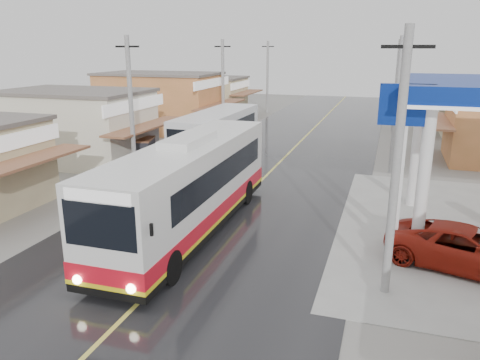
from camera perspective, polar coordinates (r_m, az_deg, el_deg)
The scene contains 12 objects.
ground at distance 17.10m, azimuth -7.25°, elevation -9.82°, with size 120.00×120.00×0.00m, color slate.
road at distance 30.56m, azimuth 4.62°, elevation 1.92°, with size 12.00×90.00×0.02m, color black.
centre_line at distance 30.56m, azimuth 4.62°, elevation 1.94°, with size 0.15×90.00×0.01m, color #D8CC4C.
shopfronts_left at distance 38.20m, azimuth -13.66°, elevation 4.34°, with size 11.00×44.00×5.20m, color tan, non-canonical shape.
utility_poles_left at distance 33.70m, azimuth -6.65°, elevation 3.17°, with size 1.60×50.00×8.00m, color gray, non-canonical shape.
utility_poles_right at distance 29.82m, azimuth 17.82°, elevation 0.81°, with size 1.60×36.00×8.00m, color gray, non-canonical shape.
coach_bus at distance 19.15m, azimuth -6.02°, elevation -0.74°, with size 3.01×12.81×3.99m.
second_bus at distance 31.12m, azimuth -2.79°, elevation 5.50°, with size 2.86×9.89×3.27m.
jeepney at distance 17.97m, azimuth 25.89°, elevation -7.52°, with size 2.44×5.28×1.47m, color maroon.
cyclist at distance 22.07m, azimuth -10.31°, elevation -2.18°, with size 1.04×1.87×1.91m.
tricycle_near at distance 30.91m, azimuth -11.87°, elevation 3.63°, with size 2.02×2.37×1.72m.
tyre_stack at distance 25.80m, azimuth -13.83°, elevation -0.64°, with size 0.91×0.91×0.47m.
Camera 1 is at (6.69, -13.89, 7.41)m, focal length 35.00 mm.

